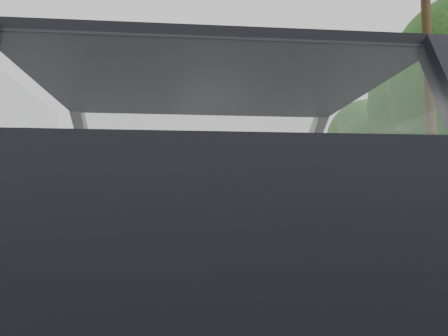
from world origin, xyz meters
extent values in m
cube|color=black|center=(0.00, 0.00, 0.72)|extent=(1.80, 4.00, 1.45)
cube|color=black|center=(0.00, 0.62, 0.85)|extent=(1.58, 0.45, 0.30)
cube|color=black|center=(-0.40, -0.29, 0.88)|extent=(0.50, 0.72, 0.42)
cube|color=black|center=(0.40, -0.29, 0.88)|extent=(0.50, 0.72, 0.42)
torus|color=black|center=(-0.40, 0.33, 0.92)|extent=(0.36, 0.36, 0.04)
ellipsoid|color=#A2A2A2|center=(0.10, 0.58, 1.08)|extent=(0.54, 0.21, 0.24)
cube|color=#9B9FA8|center=(4.30, 10.00, 0.58)|extent=(0.05, 90.00, 0.32)
imported|color=#ADB3BF|center=(0.56, 22.00, 0.77)|extent=(2.67, 4.92, 1.53)
cube|color=#126221|center=(4.95, 21.15, 1.20)|extent=(0.32, 0.96, 2.40)
cylinder|color=#4B361F|center=(7.36, 9.83, 4.37)|extent=(0.33, 0.33, 8.74)
camera|label=1|loc=(-0.13, -2.51, 0.81)|focal=35.00mm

